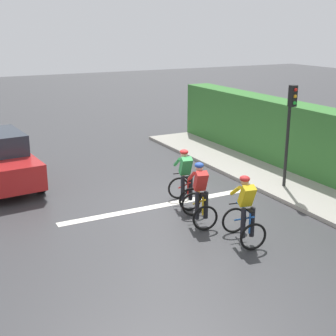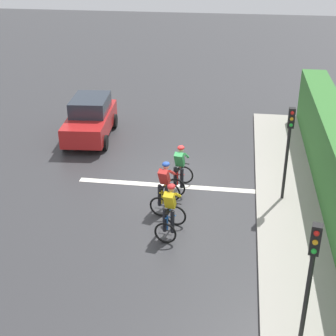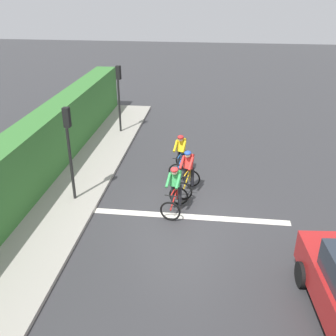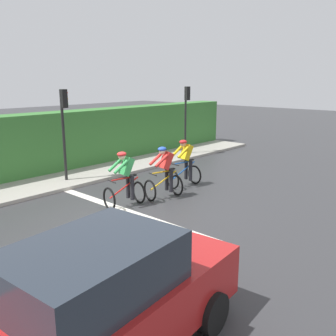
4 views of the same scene
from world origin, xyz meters
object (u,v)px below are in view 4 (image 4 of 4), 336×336
traffic_light_far_junction (186,110)px  cyclist_second (165,174)px  car_red (105,302)px  traffic_light_near_crossing (64,122)px  cyclist_mid (125,180)px  cyclist_lead (185,164)px

traffic_light_far_junction → cyclist_second: bearing=-56.4°
car_red → traffic_light_far_junction: bearing=124.9°
car_red → traffic_light_far_junction: size_ratio=1.27×
car_red → traffic_light_near_crossing: bearing=149.9°
cyclist_mid → traffic_light_near_crossing: size_ratio=0.50×
cyclist_mid → car_red: bearing=-43.9°
cyclist_lead → car_red: bearing=-57.6°
cyclist_mid → traffic_light_near_crossing: 3.81m
cyclist_lead → traffic_light_far_junction: (-3.39, 4.22, 1.43)m
traffic_light_near_crossing → traffic_light_far_junction: (0.06, 6.72, 0.00)m
car_red → traffic_light_far_junction: (-7.92, 11.34, 1.35)m
car_red → traffic_light_near_crossing: 9.32m
traffic_light_far_junction → car_red: bearing=-55.1°
cyclist_second → traffic_light_near_crossing: bearing=-164.8°
cyclist_lead → traffic_light_near_crossing: bearing=-144.1°
car_red → cyclist_lead: bearing=122.4°
cyclist_lead → traffic_light_far_junction: bearing=128.8°
cyclist_lead → traffic_light_near_crossing: (-3.45, -2.50, 1.43)m
cyclist_lead → cyclist_second: 1.51m
cyclist_lead → traffic_light_near_crossing: size_ratio=0.50×
cyclist_second → cyclist_lead: bearing=104.7°
cyclist_lead → car_red: car_red is taller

